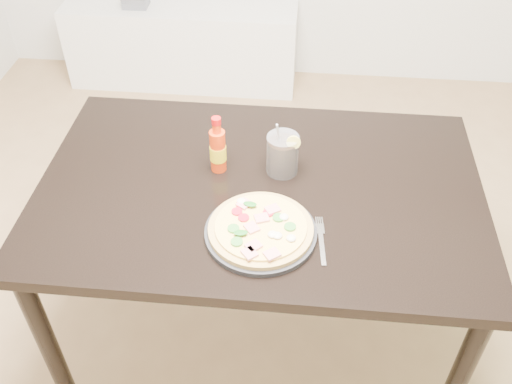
# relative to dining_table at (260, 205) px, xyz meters

# --- Properties ---
(floor) EXTENTS (4.50, 4.50, 0.00)m
(floor) POSITION_rel_dining_table_xyz_m (0.15, -0.24, -0.67)
(floor) COLOR #9E7A51
(floor) RESTS_ON ground
(dining_table) EXTENTS (1.40, 0.90, 0.75)m
(dining_table) POSITION_rel_dining_table_xyz_m (0.00, 0.00, 0.00)
(dining_table) COLOR black
(dining_table) RESTS_ON ground
(plate) EXTENTS (0.32, 0.32, 0.02)m
(plate) POSITION_rel_dining_table_xyz_m (0.02, -0.21, 0.09)
(plate) COLOR black
(plate) RESTS_ON dining_table
(pizza) EXTENTS (0.30, 0.30, 0.03)m
(pizza) POSITION_rel_dining_table_xyz_m (0.02, -0.21, 0.11)
(pizza) COLOR tan
(pizza) RESTS_ON plate
(hot_sauce_bottle) EXTENTS (0.06, 0.06, 0.20)m
(hot_sauce_bottle) POSITION_rel_dining_table_xyz_m (-0.14, 0.07, 0.16)
(hot_sauce_bottle) COLOR red
(hot_sauce_bottle) RESTS_ON dining_table
(cola_cup) EXTENTS (0.11, 0.10, 0.19)m
(cola_cup) POSITION_rel_dining_table_xyz_m (0.06, 0.08, 0.15)
(cola_cup) COLOR black
(cola_cup) RESTS_ON dining_table
(fork) EXTENTS (0.03, 0.19, 0.00)m
(fork) POSITION_rel_dining_table_xyz_m (0.20, -0.22, 0.09)
(fork) COLOR silver
(fork) RESTS_ON dining_table
(media_console) EXTENTS (1.40, 0.34, 0.50)m
(media_console) POSITION_rel_dining_table_xyz_m (-0.65, 1.83, -0.42)
(media_console) COLOR white
(media_console) RESTS_ON ground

